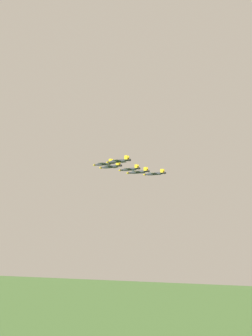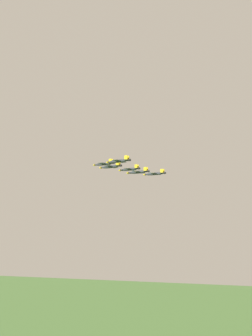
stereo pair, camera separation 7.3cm
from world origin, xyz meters
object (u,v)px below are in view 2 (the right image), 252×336
object	(u,v)px
jet_left_wingman	(110,167)
jet_right_outer	(155,174)
jet_left_outer	(118,161)
jet_lead	(104,164)
jet_slot_rear	(138,172)
jet_right_wingman	(129,169)

from	to	relation	value
jet_left_wingman	jet_right_outer	bearing A→B (deg)	-110.51
jet_left_outer	jet_lead	bearing A→B (deg)	-40.55
jet_lead	jet_slot_rear	distance (m)	28.97
jet_right_outer	jet_slot_rear	world-z (taller)	jet_right_outer
jet_left_outer	jet_right_outer	bearing A→B (deg)	-90.19
jet_left_wingman	jet_right_wingman	size ratio (longest dim) A/B	1.00
jet_right_wingman	jet_right_outer	bearing A→B (deg)	-138.60
jet_left_wingman	jet_lead	bearing A→B (deg)	-39.46
jet_right_outer	jet_right_wingman	bearing A→B (deg)	39.64
jet_slot_rear	jet_left_outer	bearing A→B (deg)	88.93
jet_left_wingman	jet_right_outer	xyz separation A→B (m)	(-30.58, 22.78, -1.49)
jet_slot_rear	jet_left_wingman	bearing A→B (deg)	39.29
jet_left_wingman	jet_left_outer	world-z (taller)	jet_left_outer
jet_left_wingman	jet_right_wingman	xyz separation A→B (m)	(-22.83, 6.23, 1.35)
jet_left_wingman	jet_right_wingman	bearing A→B (deg)	-89.09
jet_left_outer	jet_slot_rear	world-z (taller)	jet_left_outer
jet_lead	jet_right_outer	size ratio (longest dim) A/B	1.01
jet_right_outer	jet_slot_rear	distance (m)	23.73
jet_lead	jet_right_wingman	world-z (taller)	jet_lead
jet_left_wingman	jet_slot_rear	size ratio (longest dim) A/B	1.02
jet_left_outer	jet_slot_rear	size ratio (longest dim) A/B	1.02
jet_left_wingman	jet_slot_rear	bearing A→B (deg)	-138.73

